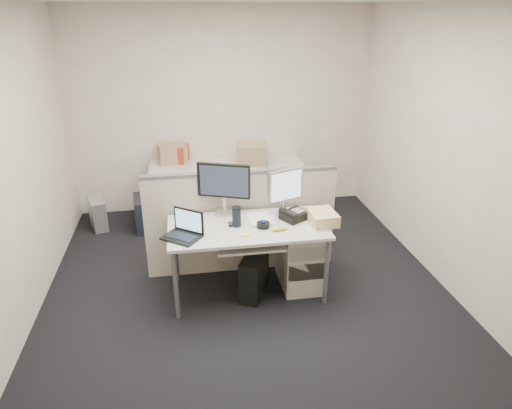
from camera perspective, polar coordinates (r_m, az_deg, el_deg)
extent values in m
cube|color=black|center=(4.70, -1.01, -10.77)|extent=(4.00, 4.50, 0.01)
cube|color=silver|center=(6.26, -4.22, 11.48)|extent=(4.00, 0.02, 2.70)
cube|color=silver|center=(2.13, 8.04, -14.02)|extent=(4.00, 0.02, 2.70)
cube|color=silver|center=(4.31, -28.52, 3.12)|extent=(0.02, 4.50, 2.70)
cube|color=silver|center=(4.80, 23.35, 5.93)|extent=(0.02, 4.50, 2.70)
cube|color=beige|center=(4.34, -1.07, -2.88)|extent=(1.50, 0.75, 0.03)
cylinder|color=slate|center=(4.20, -9.99, -9.94)|extent=(0.04, 0.04, 0.70)
cylinder|color=slate|center=(4.76, -10.03, -5.68)|extent=(0.04, 0.04, 0.70)
cylinder|color=slate|center=(4.39, 8.78, -8.32)|extent=(0.04, 0.04, 0.70)
cylinder|color=slate|center=(4.92, 6.50, -4.43)|extent=(0.04, 0.04, 0.70)
cube|color=beige|center=(4.22, -0.70, -5.10)|extent=(0.62, 0.32, 0.02)
cube|color=#BBB2A0|center=(4.67, 5.61, -6.40)|extent=(0.40, 0.55, 0.65)
cube|color=#BEAF98|center=(4.81, -1.84, -2.33)|extent=(2.00, 0.06, 1.10)
cube|color=#BBB2A0|center=(6.24, -3.66, 1.94)|extent=(2.00, 0.60, 0.72)
cube|color=black|center=(4.50, -4.03, 1.93)|extent=(0.57, 0.38, 0.53)
cube|color=#B7B7BC|center=(4.47, 3.64, 1.41)|extent=(0.43, 0.32, 0.47)
cube|color=black|center=(4.11, -9.37, -2.70)|extent=(0.40, 0.38, 0.24)
cylinder|color=black|center=(4.30, 0.91, -2.57)|extent=(0.16, 0.16, 0.05)
cube|color=black|center=(4.47, 4.84, -1.36)|extent=(0.31, 0.29, 0.08)
cube|color=silver|center=(4.46, 0.61, -1.82)|extent=(0.26, 0.32, 0.01)
cube|color=yellow|center=(4.16, -1.39, -3.75)|extent=(0.10, 0.10, 0.01)
cylinder|color=black|center=(4.30, -2.44, -1.59)|extent=(0.10, 0.10, 0.18)
ellipsoid|color=gold|center=(4.24, 2.98, -3.08)|extent=(0.17, 0.06, 0.04)
cube|color=black|center=(4.36, -3.13, -2.48)|extent=(0.05, 0.10, 0.01)
cube|color=tan|center=(4.42, 8.30, -1.60)|extent=(0.26, 0.33, 0.12)
cube|color=black|center=(4.24, -1.46, -4.61)|extent=(0.49, 0.21, 0.03)
cube|color=black|center=(4.55, -0.23, -8.74)|extent=(0.36, 0.50, 0.43)
cube|color=black|center=(6.02, -14.01, -1.08)|extent=(0.23, 0.47, 0.43)
cube|color=#B7B7BC|center=(6.24, -19.19, -1.04)|extent=(0.29, 0.45, 0.39)
cube|color=#907750|center=(6.17, -10.42, 6.20)|extent=(0.40, 0.33, 0.27)
cube|color=#907750|center=(6.00, -0.52, 6.22)|extent=(0.44, 0.37, 0.29)
cube|color=red|center=(6.15, -9.01, 6.15)|extent=(0.15, 0.27, 0.25)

